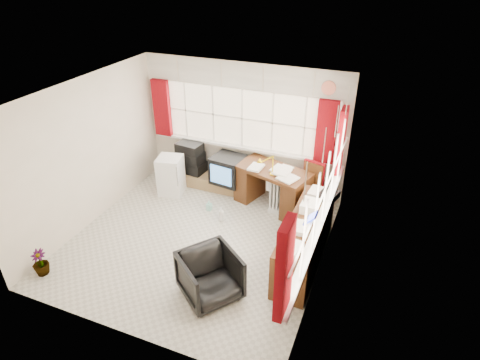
% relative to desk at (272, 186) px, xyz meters
% --- Properties ---
extents(ground, '(4.00, 4.00, 0.00)m').
position_rel_desk_xyz_m(ground, '(-0.80, -1.46, -0.44)').
color(ground, beige).
rests_on(ground, ground).
extents(room_walls, '(4.00, 4.00, 4.00)m').
position_rel_desk_xyz_m(room_walls, '(-0.80, -1.46, 1.06)').
color(room_walls, beige).
rests_on(room_walls, ground).
extents(window_back, '(3.70, 0.12, 3.60)m').
position_rel_desk_xyz_m(window_back, '(-0.80, 0.48, 0.51)').
color(window_back, '#FFEBC9').
rests_on(window_back, room_walls).
extents(window_right, '(0.12, 3.70, 3.60)m').
position_rel_desk_xyz_m(window_right, '(1.14, -1.46, 0.51)').
color(window_right, '#FFEBC9').
rests_on(window_right, room_walls).
extents(curtains, '(3.83, 3.83, 1.15)m').
position_rel_desk_xyz_m(curtains, '(0.12, -0.54, 1.02)').
color(curtains, '#900807').
rests_on(curtains, room_walls).
extents(overhead_cabinets, '(3.98, 3.98, 0.48)m').
position_rel_desk_xyz_m(overhead_cabinets, '(0.18, -0.48, 1.81)').
color(overhead_cabinets, white).
rests_on(overhead_cabinets, room_walls).
extents(desk, '(1.49, 1.04, 0.83)m').
position_rel_desk_xyz_m(desk, '(0.00, 0.00, 0.00)').
color(desk, '#4F2A12').
rests_on(desk, ground).
extents(desk_lamp, '(0.14, 0.11, 0.38)m').
position_rel_desk_xyz_m(desk_lamp, '(0.05, -0.19, 0.61)').
color(desk_lamp, yellow).
rests_on(desk_lamp, desk).
extents(task_chair, '(0.49, 0.51, 0.98)m').
position_rel_desk_xyz_m(task_chair, '(0.68, 0.11, 0.08)').
color(task_chair, black).
rests_on(task_chair, ground).
extents(office_chair, '(1.05, 1.04, 0.69)m').
position_rel_desk_xyz_m(office_chair, '(-0.09, -2.47, -0.09)').
color(office_chair, black).
rests_on(office_chair, ground).
extents(radiator, '(0.46, 0.22, 0.67)m').
position_rel_desk_xyz_m(radiator, '(0.24, -0.16, -0.16)').
color(radiator, white).
rests_on(radiator, ground).
extents(credenza, '(0.50, 2.00, 0.85)m').
position_rel_desk_xyz_m(credenza, '(0.93, -1.26, -0.05)').
color(credenza, '#4F2A12').
rests_on(credenza, ground).
extents(file_tray, '(0.34, 0.39, 0.11)m').
position_rel_desk_xyz_m(file_tray, '(1.10, -0.56, 0.37)').
color(file_tray, black).
rests_on(file_tray, credenza).
extents(tv_bench, '(1.40, 0.50, 0.25)m').
position_rel_desk_xyz_m(tv_bench, '(-1.35, 0.26, -0.31)').
color(tv_bench, '#967B4B').
rests_on(tv_bench, ground).
extents(crt_tv, '(0.66, 0.62, 0.54)m').
position_rel_desk_xyz_m(crt_tv, '(-0.94, 0.14, 0.08)').
color(crt_tv, black).
rests_on(crt_tv, tv_bench).
extents(hifi_stack, '(0.63, 0.44, 0.62)m').
position_rel_desk_xyz_m(hifi_stack, '(-1.83, 0.26, 0.10)').
color(hifi_stack, black).
rests_on(hifi_stack, tv_bench).
extents(mini_fridge, '(0.54, 0.54, 0.77)m').
position_rel_desk_xyz_m(mini_fridge, '(-1.99, -0.27, -0.05)').
color(mini_fridge, white).
rests_on(mini_fridge, ground).
extents(spray_bottle_a, '(0.13, 0.13, 0.28)m').
position_rel_desk_xyz_m(spray_bottle_a, '(-0.68, -0.78, -0.30)').
color(spray_bottle_a, silver).
rests_on(spray_bottle_a, ground).
extents(spray_bottle_b, '(0.09, 0.09, 0.20)m').
position_rel_desk_xyz_m(spray_bottle_b, '(-1.03, -0.57, -0.34)').
color(spray_bottle_b, '#98E3D1').
rests_on(spray_bottle_b, ground).
extents(flower_vase, '(0.25, 0.25, 0.42)m').
position_rel_desk_xyz_m(flower_vase, '(-2.60, -3.01, -0.23)').
color(flower_vase, black).
rests_on(flower_vase, ground).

